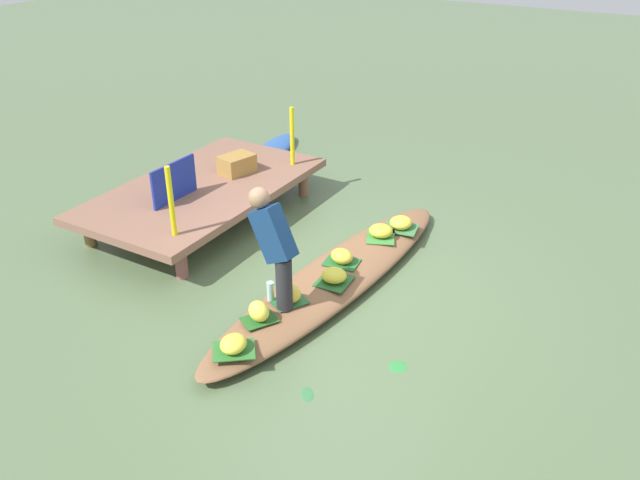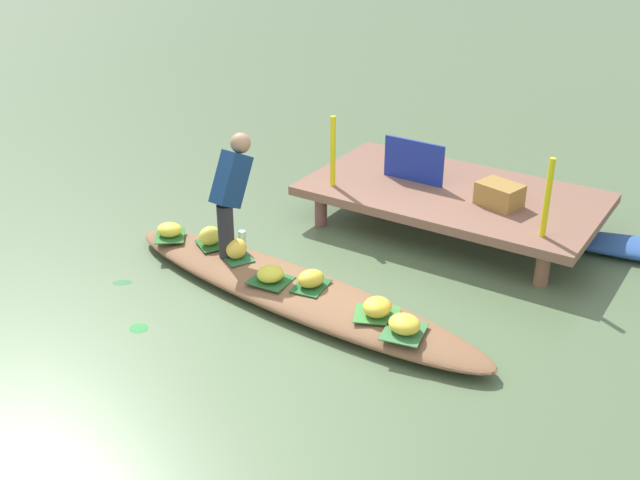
{
  "view_description": "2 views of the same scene",
  "coord_description": "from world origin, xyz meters",
  "px_view_note": "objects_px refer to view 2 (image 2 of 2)",
  "views": [
    {
      "loc": [
        -5.23,
        -2.88,
        3.81
      ],
      "look_at": [
        -0.01,
        0.19,
        0.51
      ],
      "focal_mm": 36.46,
      "sensor_mm": 36.0,
      "label": 1
    },
    {
      "loc": [
        3.58,
        -5.16,
        3.75
      ],
      "look_at": [
        -0.03,
        0.49,
        0.43
      ],
      "focal_mm": 43.2,
      "sensor_mm": 36.0,
      "label": 2
    }
  ],
  "objects_px": {
    "vendor_boat": "(295,291)",
    "water_bottle": "(242,240)",
    "banana_bunch_3": "(377,307)",
    "market_banner": "(414,161)",
    "banana_bunch_4": "(404,324)",
    "banana_bunch_2": "(237,249)",
    "banana_bunch_6": "(210,236)",
    "vendor_person": "(231,189)",
    "banana_bunch_0": "(270,274)",
    "banana_bunch_1": "(311,279)",
    "banana_bunch_5": "(169,230)",
    "produce_crate": "(500,195)"
  },
  "relations": [
    {
      "from": "vendor_boat",
      "to": "water_bottle",
      "type": "xyz_separation_m",
      "value": [
        -0.83,
        0.27,
        0.2
      ]
    },
    {
      "from": "banana_bunch_2",
      "to": "banana_bunch_6",
      "type": "distance_m",
      "value": 0.41
    },
    {
      "from": "banana_bunch_4",
      "to": "banana_bunch_2",
      "type": "bearing_deg",
      "value": 171.52
    },
    {
      "from": "banana_bunch_1",
      "to": "banana_bunch_4",
      "type": "relative_size",
      "value": 0.94
    },
    {
      "from": "banana_bunch_2",
      "to": "banana_bunch_3",
      "type": "xyz_separation_m",
      "value": [
        1.69,
        -0.19,
        -0.02
      ]
    },
    {
      "from": "banana_bunch_1",
      "to": "produce_crate",
      "type": "xyz_separation_m",
      "value": [
        0.98,
        2.13,
        0.3
      ]
    },
    {
      "from": "banana_bunch_2",
      "to": "water_bottle",
      "type": "relative_size",
      "value": 1.17
    },
    {
      "from": "banana_bunch_0",
      "to": "banana_bunch_1",
      "type": "height_order",
      "value": "banana_bunch_1"
    },
    {
      "from": "banana_bunch_2",
      "to": "banana_bunch_5",
      "type": "distance_m",
      "value": 0.9
    },
    {
      "from": "banana_bunch_5",
      "to": "market_banner",
      "type": "xyz_separation_m",
      "value": [
        1.74,
        2.17,
        0.43
      ]
    },
    {
      "from": "banana_bunch_0",
      "to": "banana_bunch_5",
      "type": "distance_m",
      "value": 1.47
    },
    {
      "from": "banana_bunch_3",
      "to": "water_bottle",
      "type": "height_order",
      "value": "water_bottle"
    },
    {
      "from": "vendor_person",
      "to": "banana_bunch_5",
      "type": "bearing_deg",
      "value": -174.25
    },
    {
      "from": "banana_bunch_2",
      "to": "water_bottle",
      "type": "xyz_separation_m",
      "value": [
        -0.06,
        0.18,
        0.0
      ]
    },
    {
      "from": "banana_bunch_6",
      "to": "water_bottle",
      "type": "bearing_deg",
      "value": 16.35
    },
    {
      "from": "banana_bunch_0",
      "to": "market_banner",
      "type": "bearing_deg",
      "value": 83.12
    },
    {
      "from": "banana_bunch_5",
      "to": "market_banner",
      "type": "distance_m",
      "value": 2.81
    },
    {
      "from": "water_bottle",
      "to": "produce_crate",
      "type": "bearing_deg",
      "value": 43.44
    },
    {
      "from": "vendor_person",
      "to": "banana_bunch_4",
      "type": "bearing_deg",
      "value": -10.41
    },
    {
      "from": "banana_bunch_6",
      "to": "market_banner",
      "type": "xyz_separation_m",
      "value": [
        1.25,
        2.1,
        0.4
      ]
    },
    {
      "from": "vendor_person",
      "to": "water_bottle",
      "type": "bearing_deg",
      "value": 69.13
    },
    {
      "from": "banana_bunch_3",
      "to": "banana_bunch_4",
      "type": "height_order",
      "value": "banana_bunch_3"
    },
    {
      "from": "banana_bunch_6",
      "to": "banana_bunch_2",
      "type": "bearing_deg",
      "value": -10.97
    },
    {
      "from": "banana_bunch_0",
      "to": "banana_bunch_1",
      "type": "xyz_separation_m",
      "value": [
        0.38,
        0.12,
        0.01
      ]
    },
    {
      "from": "banana_bunch_5",
      "to": "produce_crate",
      "type": "relative_size",
      "value": 0.6
    },
    {
      "from": "banana_bunch_3",
      "to": "banana_bunch_6",
      "type": "relative_size",
      "value": 1.21
    },
    {
      "from": "banana_bunch_2",
      "to": "banana_bunch_3",
      "type": "height_order",
      "value": "banana_bunch_2"
    },
    {
      "from": "banana_bunch_0",
      "to": "banana_bunch_3",
      "type": "relative_size",
      "value": 0.94
    },
    {
      "from": "vendor_boat",
      "to": "banana_bunch_2",
      "type": "bearing_deg",
      "value": 178.05
    },
    {
      "from": "banana_bunch_0",
      "to": "water_bottle",
      "type": "relative_size",
      "value": 1.28
    },
    {
      "from": "water_bottle",
      "to": "market_banner",
      "type": "distance_m",
      "value": 2.23
    },
    {
      "from": "banana_bunch_1",
      "to": "banana_bunch_3",
      "type": "bearing_deg",
      "value": -8.09
    },
    {
      "from": "vendor_person",
      "to": "market_banner",
      "type": "distance_m",
      "value": 2.3
    },
    {
      "from": "banana_bunch_2",
      "to": "vendor_person",
      "type": "height_order",
      "value": "vendor_person"
    },
    {
      "from": "vendor_boat",
      "to": "banana_bunch_3",
      "type": "height_order",
      "value": "banana_bunch_3"
    },
    {
      "from": "banana_bunch_3",
      "to": "market_banner",
      "type": "distance_m",
      "value": 2.55
    },
    {
      "from": "banana_bunch_0",
      "to": "vendor_person",
      "type": "xyz_separation_m",
      "value": [
        -0.65,
        0.28,
        0.62
      ]
    },
    {
      "from": "banana_bunch_6",
      "to": "vendor_person",
      "type": "bearing_deg",
      "value": 1.72
    },
    {
      "from": "banana_bunch_3",
      "to": "banana_bunch_5",
      "type": "height_order",
      "value": "banana_bunch_3"
    },
    {
      "from": "produce_crate",
      "to": "vendor_boat",
      "type": "bearing_deg",
      "value": -118.14
    },
    {
      "from": "banana_bunch_2",
      "to": "market_banner",
      "type": "distance_m",
      "value": 2.37
    },
    {
      "from": "banana_bunch_2",
      "to": "vendor_person",
      "type": "distance_m",
      "value": 0.6
    },
    {
      "from": "banana_bunch_4",
      "to": "water_bottle",
      "type": "distance_m",
      "value": 2.13
    },
    {
      "from": "banana_bunch_1",
      "to": "banana_bunch_5",
      "type": "xyz_separation_m",
      "value": [
        -1.83,
        0.09,
        -0.01
      ]
    },
    {
      "from": "produce_crate",
      "to": "banana_bunch_4",
      "type": "bearing_deg",
      "value": -87.66
    },
    {
      "from": "banana_bunch_0",
      "to": "vendor_person",
      "type": "relative_size",
      "value": 0.22
    },
    {
      "from": "vendor_person",
      "to": "market_banner",
      "type": "bearing_deg",
      "value": 65.75
    },
    {
      "from": "banana_bunch_2",
      "to": "banana_bunch_3",
      "type": "relative_size",
      "value": 0.86
    },
    {
      "from": "banana_bunch_0",
      "to": "banana_bunch_4",
      "type": "height_order",
      "value": "banana_bunch_4"
    },
    {
      "from": "vendor_person",
      "to": "market_banner",
      "type": "relative_size",
      "value": 1.65
    }
  ]
}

